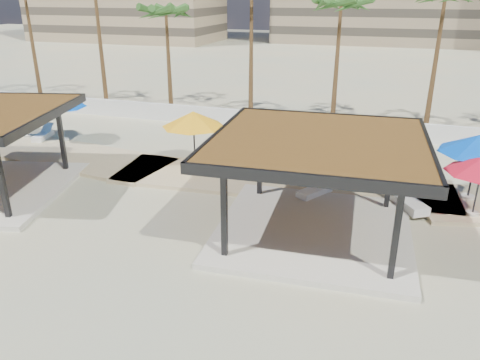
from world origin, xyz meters
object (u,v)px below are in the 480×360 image
object	(u,v)px
lounger_a	(43,135)
lounger_c	(407,201)
lounger_b	(315,191)
pavilion_central	(317,178)
umbrella_a	(58,101)

from	to	relation	value
lounger_a	lounger_c	xyz separation A→B (m)	(21.11, -3.40, 0.03)
lounger_b	pavilion_central	bearing A→B (deg)	-140.38
lounger_a	lounger_b	world-z (taller)	lounger_a
lounger_a	umbrella_a	bearing A→B (deg)	-105.93
lounger_a	lounger_c	world-z (taller)	lounger_c
umbrella_a	lounger_a	distance (m)	2.72
pavilion_central	lounger_b	world-z (taller)	pavilion_central
umbrella_a	lounger_a	xyz separation A→B (m)	(-1.54, 0.04, -2.24)
lounger_c	lounger_b	bearing A→B (deg)	58.36
pavilion_central	umbrella_a	bearing A→B (deg)	154.69
umbrella_a	lounger_c	xyz separation A→B (m)	(19.58, -3.36, -2.21)
pavilion_central	umbrella_a	world-z (taller)	pavilion_central
pavilion_central	lounger_b	distance (m)	3.79
pavilion_central	lounger_a	xyz separation A→B (m)	(-17.77, 6.64, -1.90)
umbrella_a	lounger_b	world-z (taller)	umbrella_a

